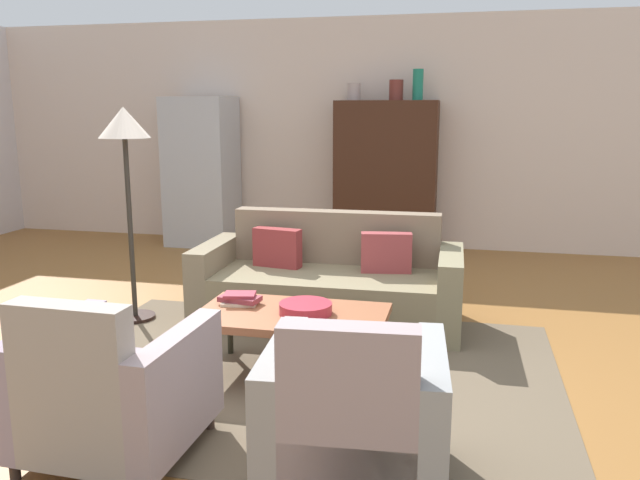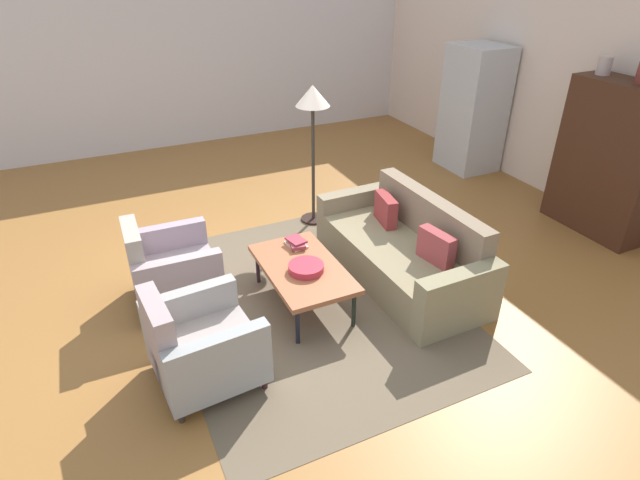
% 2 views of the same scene
% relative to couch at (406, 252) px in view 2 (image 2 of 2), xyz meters
% --- Properties ---
extents(ground_plane, '(11.94, 11.94, 0.00)m').
position_rel_couch_xyz_m(ground_plane, '(-0.28, -1.32, -0.29)').
color(ground_plane, '#95612E').
extents(wall_back, '(9.95, 0.12, 2.80)m').
position_rel_couch_xyz_m(wall_back, '(-0.28, 3.07, 1.11)').
color(wall_back, beige).
rests_on(wall_back, ground).
extents(wall_left, '(0.12, 8.78, 2.80)m').
position_rel_couch_xyz_m(wall_left, '(-5.26, -1.32, 1.11)').
color(wall_left, silver).
rests_on(wall_left, ground).
extents(area_rug, '(3.40, 2.60, 0.01)m').
position_rel_couch_xyz_m(area_rug, '(0.00, -1.14, -0.28)').
color(area_rug, brown).
rests_on(area_rug, ground).
extents(couch, '(2.12, 0.94, 0.86)m').
position_rel_couch_xyz_m(couch, '(0.00, 0.00, 0.00)').
color(couch, '#7E7253').
rests_on(couch, ground).
extents(coffee_table, '(1.20, 0.70, 0.43)m').
position_rel_couch_xyz_m(coffee_table, '(0.00, -1.19, 0.11)').
color(coffee_table, black).
rests_on(coffee_table, ground).
extents(armchair_left, '(0.82, 0.82, 0.88)m').
position_rel_couch_xyz_m(armchair_left, '(-0.60, -2.35, 0.06)').
color(armchair_left, '#332222').
rests_on(armchair_left, ground).
extents(armchair_right, '(0.86, 0.86, 0.88)m').
position_rel_couch_xyz_m(armchair_right, '(0.61, -2.35, 0.06)').
color(armchair_right, '#332D11').
rests_on(armchair_right, ground).
extents(fruit_bowl, '(0.34, 0.34, 0.07)m').
position_rel_couch_xyz_m(fruit_bowl, '(0.09, -1.19, 0.18)').
color(fruit_bowl, '#AD2A39').
rests_on(fruit_bowl, coffee_table).
extents(book_stack, '(0.28, 0.19, 0.07)m').
position_rel_couch_xyz_m(book_stack, '(-0.38, -1.09, 0.18)').
color(book_stack, beige).
rests_on(book_stack, coffee_table).
extents(cabinet, '(1.20, 0.51, 1.80)m').
position_rel_couch_xyz_m(cabinet, '(0.10, 2.72, 0.61)').
color(cabinet, '#3F2214').
rests_on(cabinet, ground).
extents(vase_tall, '(0.16, 0.16, 0.20)m').
position_rel_couch_xyz_m(vase_tall, '(-0.30, 2.72, 1.61)').
color(vase_tall, '#B49E98').
rests_on(vase_tall, cabinet).
extents(refrigerator, '(0.80, 0.73, 1.85)m').
position_rel_couch_xyz_m(refrigerator, '(-2.23, 2.62, 0.64)').
color(refrigerator, '#B7BABF').
rests_on(refrigerator, ground).
extents(floor_lamp, '(0.40, 0.40, 1.72)m').
position_rel_couch_xyz_m(floor_lamp, '(-1.57, -0.35, 1.16)').
color(floor_lamp, black).
rests_on(floor_lamp, ground).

